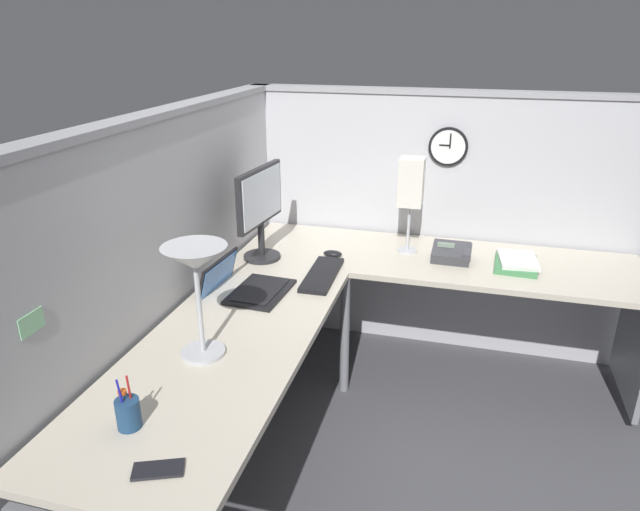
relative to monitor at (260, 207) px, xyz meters
The scene contains 16 objects.
ground_plane 1.22m from the monitor, 108.12° to the right, with size 6.80×6.80×0.00m, color #47474C.
cubicle_wall_back 0.66m from the monitor, 157.98° to the left, with size 2.57×0.12×1.58m.
cubicle_wall_right 1.14m from the monitor, 53.79° to the right, with size 0.12×2.37×1.58m.
desk 0.87m from the monitor, 117.35° to the right, with size 2.35×2.15×0.73m.
monitor is the anchor object (origin of this frame).
laptop 0.49m from the monitor, behind, with size 0.36×0.40×0.22m.
keyboard 0.50m from the monitor, 112.01° to the right, with size 0.43×0.14×0.02m, color black.
computer_mouse 0.47m from the monitor, 71.21° to the right, with size 0.06×0.10×0.03m, color black.
desk_lamp_dome 0.99m from the monitor, behind, with size 0.24×0.24×0.44m.
pen_cup 1.46m from the monitor, behind, with size 0.08×0.08×0.18m.
cell_phone 1.63m from the monitor, 169.98° to the right, with size 0.07×0.14×0.01m, color black.
office_phone 1.06m from the monitor, 76.30° to the right, with size 0.19×0.21×0.11m.
book_stack 1.38m from the monitor, 79.53° to the right, with size 0.30×0.23×0.04m.
desk_lamp_paper 0.82m from the monitor, 67.44° to the right, with size 0.13×0.13×0.53m.
wall_clock 1.13m from the monitor, 56.37° to the right, with size 0.04×0.22×0.22m.
pinned_note_leftmost 1.47m from the monitor, behind, with size 0.10×0.00×0.07m, color #8CCC99.
Camera 1 is at (-2.47, -0.42, 1.90)m, focal length 31.89 mm.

